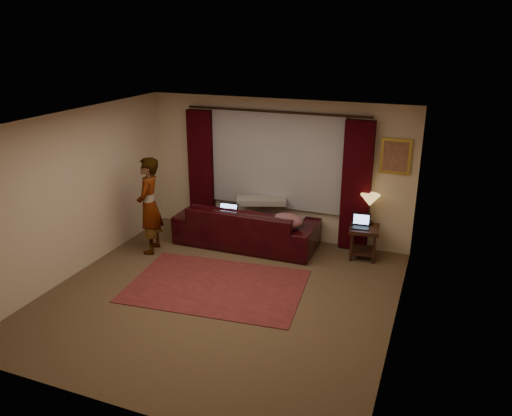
{
  "coord_description": "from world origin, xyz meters",
  "views": [
    {
      "loc": [
        2.88,
        -5.91,
        3.75
      ],
      "look_at": [
        0.1,
        1.2,
        1.0
      ],
      "focal_mm": 35.0,
      "sensor_mm": 36.0,
      "label": 1
    }
  ],
  "objects_px": {
    "sofa": "(246,218)",
    "person": "(149,206)",
    "tiffany_lamp": "(369,210)",
    "end_table": "(363,243)",
    "laptop_table": "(361,222)",
    "laptop_sofa": "(226,213)"
  },
  "relations": [
    {
      "from": "laptop_sofa",
      "to": "end_table",
      "type": "height_order",
      "value": "laptop_sofa"
    },
    {
      "from": "tiffany_lamp",
      "to": "laptop_sofa",
      "type": "bearing_deg",
      "value": -166.72
    },
    {
      "from": "laptop_table",
      "to": "person",
      "type": "bearing_deg",
      "value": -168.61
    },
    {
      "from": "sofa",
      "to": "tiffany_lamp",
      "type": "height_order",
      "value": "tiffany_lamp"
    },
    {
      "from": "laptop_table",
      "to": "end_table",
      "type": "bearing_deg",
      "value": 31.05
    },
    {
      "from": "person",
      "to": "end_table",
      "type": "bearing_deg",
      "value": 90.94
    },
    {
      "from": "sofa",
      "to": "person",
      "type": "distance_m",
      "value": 1.74
    },
    {
      "from": "sofa",
      "to": "laptop_sofa",
      "type": "relative_size",
      "value": 6.54
    },
    {
      "from": "laptop_sofa",
      "to": "person",
      "type": "relative_size",
      "value": 0.23
    },
    {
      "from": "laptop_sofa",
      "to": "tiffany_lamp",
      "type": "xyz_separation_m",
      "value": [
        2.44,
        0.58,
        0.19
      ]
    },
    {
      "from": "laptop_sofa",
      "to": "laptop_table",
      "type": "distance_m",
      "value": 2.37
    },
    {
      "from": "laptop_table",
      "to": "person",
      "type": "relative_size",
      "value": 0.19
    },
    {
      "from": "end_table",
      "to": "tiffany_lamp",
      "type": "height_order",
      "value": "tiffany_lamp"
    },
    {
      "from": "tiffany_lamp",
      "to": "laptop_table",
      "type": "bearing_deg",
      "value": -113.12
    },
    {
      "from": "tiffany_lamp",
      "to": "laptop_table",
      "type": "height_order",
      "value": "tiffany_lamp"
    },
    {
      "from": "laptop_sofa",
      "to": "tiffany_lamp",
      "type": "distance_m",
      "value": 2.51
    },
    {
      "from": "person",
      "to": "laptop_table",
      "type": "bearing_deg",
      "value": 90.53
    },
    {
      "from": "sofa",
      "to": "tiffany_lamp",
      "type": "bearing_deg",
      "value": -170.88
    },
    {
      "from": "sofa",
      "to": "tiffany_lamp",
      "type": "distance_m",
      "value": 2.18
    },
    {
      "from": "tiffany_lamp",
      "to": "end_table",
      "type": "bearing_deg",
      "value": -99.59
    },
    {
      "from": "laptop_sofa",
      "to": "person",
      "type": "xyz_separation_m",
      "value": [
        -1.15,
        -0.68,
        0.21
      ]
    },
    {
      "from": "end_table",
      "to": "person",
      "type": "bearing_deg",
      "value": -163.07
    }
  ]
}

